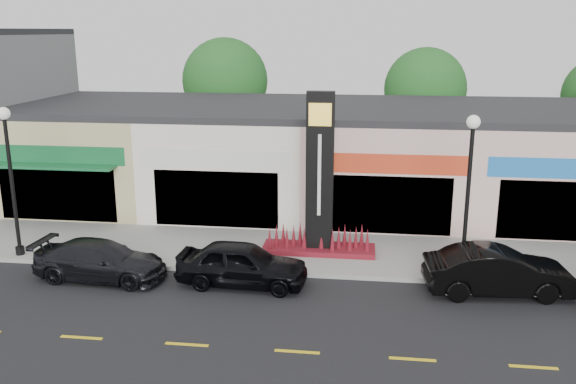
# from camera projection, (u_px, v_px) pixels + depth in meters

# --- Properties ---
(ground) EXTENTS (120.00, 120.00, 0.00)m
(ground) POSITION_uv_depth(u_px,v_px,m) (214.00, 298.00, 19.32)
(ground) COLOR black
(ground) RESTS_ON ground
(sidewalk) EXTENTS (52.00, 4.30, 0.15)m
(sidewalk) POSITION_uv_depth(u_px,v_px,m) (241.00, 248.00, 23.47)
(sidewalk) COLOR gray
(sidewalk) RESTS_ON ground
(curb) EXTENTS (52.00, 0.20, 0.15)m
(curb) POSITION_uv_depth(u_px,v_px,m) (229.00, 271.00, 21.32)
(curb) COLOR gray
(curb) RESTS_ON ground
(shop_beige) EXTENTS (7.00, 10.85, 4.80)m
(shop_beige) POSITION_uv_depth(u_px,v_px,m) (104.00, 149.00, 30.74)
(shop_beige) COLOR #C8B680
(shop_beige) RESTS_ON ground
(shop_cream) EXTENTS (7.00, 10.01, 4.80)m
(shop_cream) POSITION_uv_depth(u_px,v_px,m) (240.00, 153.00, 29.89)
(shop_cream) COLOR white
(shop_cream) RESTS_ON ground
(shop_pink_w) EXTENTS (7.00, 10.01, 4.80)m
(shop_pink_w) POSITION_uv_depth(u_px,v_px,m) (384.00, 156.00, 29.02)
(shop_pink_w) COLOR #CFA89D
(shop_pink_w) RESTS_ON ground
(shop_pink_e) EXTENTS (7.00, 10.01, 4.80)m
(shop_pink_e) POSITION_uv_depth(u_px,v_px,m) (536.00, 160.00, 28.16)
(shop_pink_e) COLOR #CFA89D
(shop_pink_e) RESTS_ON ground
(tree_rear_west) EXTENTS (5.20, 5.20, 7.83)m
(tree_rear_west) POSITION_uv_depth(u_px,v_px,m) (225.00, 81.00, 37.16)
(tree_rear_west) COLOR #382619
(tree_rear_west) RESTS_ON ground
(tree_rear_mid) EXTENTS (4.80, 4.80, 7.29)m
(tree_rear_mid) POSITION_uv_depth(u_px,v_px,m) (425.00, 89.00, 35.77)
(tree_rear_mid) COLOR #382619
(tree_rear_mid) RESTS_ON ground
(lamp_west_near) EXTENTS (0.44, 0.44, 5.47)m
(lamp_west_near) POSITION_uv_depth(u_px,v_px,m) (10.00, 167.00, 21.81)
(lamp_west_near) COLOR black
(lamp_west_near) RESTS_ON sidewalk
(lamp_east_near) EXTENTS (0.44, 0.44, 5.47)m
(lamp_east_near) POSITION_uv_depth(u_px,v_px,m) (469.00, 181.00, 19.84)
(lamp_east_near) COLOR black
(lamp_east_near) RESTS_ON sidewalk
(pylon_sign) EXTENTS (4.20, 1.30, 6.00)m
(pylon_sign) POSITION_uv_depth(u_px,v_px,m) (319.00, 197.00, 22.39)
(pylon_sign) COLOR maroon
(pylon_sign) RESTS_ON sidewalk
(car_dark_sedan) EXTENTS (2.13, 4.63, 1.31)m
(car_dark_sedan) POSITION_uv_depth(u_px,v_px,m) (100.00, 260.00, 20.66)
(car_dark_sedan) COLOR black
(car_dark_sedan) RESTS_ON ground
(car_black_sedan) EXTENTS (1.96, 4.42, 1.48)m
(car_black_sedan) POSITION_uv_depth(u_px,v_px,m) (242.00, 264.00, 20.14)
(car_black_sedan) COLOR black
(car_black_sedan) RESTS_ON ground
(car_black_conv) EXTENTS (2.00, 4.75, 1.52)m
(car_black_conv) POSITION_uv_depth(u_px,v_px,m) (498.00, 271.00, 19.45)
(car_black_conv) COLOR black
(car_black_conv) RESTS_ON ground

